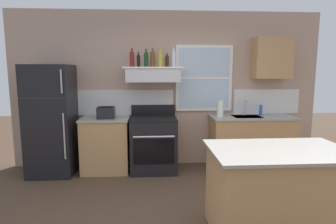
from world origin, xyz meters
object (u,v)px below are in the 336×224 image
(bottle_balsamic_dark, at_px, (138,61))
(bottle_dark_green_wine, at_px, (146,59))
(dish_soap_bottle, at_px, (261,110))
(refrigerator, at_px, (52,120))
(bottle_brown_stout, at_px, (167,61))
(bottle_red_label_wine, at_px, (132,59))
(bottle_clear_tall, at_px, (174,59))
(kitchen_island, at_px, (278,192))
(toaster, at_px, (106,112))
(stove_range, at_px, (154,144))
(bottle_amber_wine, at_px, (153,59))
(paper_towel_roll, at_px, (220,109))
(bottle_champagne_gold_foil, at_px, (160,58))

(bottle_balsamic_dark, bearing_deg, bottle_dark_green_wine, -2.82)
(bottle_balsamic_dark, xyz_separation_m, dish_soap_bottle, (2.12, 0.04, -0.84))
(refrigerator, height_order, bottle_brown_stout, bottle_brown_stout)
(bottle_brown_stout, bearing_deg, dish_soap_bottle, -0.00)
(refrigerator, height_order, bottle_red_label_wine, bottle_red_label_wine)
(dish_soap_bottle, bearing_deg, bottle_clear_tall, -179.70)
(bottle_clear_tall, xyz_separation_m, kitchen_island, (0.89, -2.12, -1.42))
(toaster, relative_size, bottle_dark_green_wine, 1.03)
(bottle_dark_green_wine, bearing_deg, refrigerator, -175.69)
(stove_range, height_order, bottle_red_label_wine, bottle_red_label_wine)
(bottle_amber_wine, height_order, kitchen_island, bottle_amber_wine)
(refrigerator, relative_size, stove_range, 1.63)
(toaster, height_order, bottle_red_label_wine, bottle_red_label_wine)
(refrigerator, distance_m, bottle_dark_green_wine, 1.83)
(stove_range, bearing_deg, paper_towel_roll, 1.89)
(bottle_brown_stout, bearing_deg, stove_range, -149.79)
(bottle_champagne_gold_foil, xyz_separation_m, kitchen_island, (1.11, -2.07, -1.42))
(bottle_clear_tall, bearing_deg, bottle_balsamic_dark, -177.06)
(bottle_champagne_gold_foil, bearing_deg, bottle_dark_green_wine, 177.11)
(bottle_brown_stout, relative_size, paper_towel_roll, 0.82)
(toaster, relative_size, dish_soap_bottle, 1.65)
(stove_range, distance_m, bottle_clear_tall, 1.46)
(bottle_brown_stout, xyz_separation_m, bottle_clear_tall, (0.11, -0.01, 0.04))
(bottle_amber_wine, height_order, paper_towel_roll, bottle_amber_wine)
(refrigerator, bearing_deg, paper_towel_roll, 1.24)
(bottle_red_label_wine, bearing_deg, bottle_brown_stout, 1.77)
(bottle_dark_green_wine, height_order, bottle_brown_stout, bottle_dark_green_wine)
(bottle_amber_wine, bearing_deg, bottle_dark_green_wine, -159.82)
(bottle_champagne_gold_foil, relative_size, bottle_brown_stout, 1.47)
(stove_range, distance_m, kitchen_island, 2.34)
(bottle_red_label_wine, distance_m, bottle_clear_tall, 0.69)
(bottle_balsamic_dark, distance_m, paper_towel_roll, 1.59)
(refrigerator, bearing_deg, bottle_champagne_gold_foil, 3.37)
(bottle_amber_wine, bearing_deg, bottle_champagne_gold_foil, -21.63)
(bottle_clear_tall, distance_m, kitchen_island, 2.70)
(bottle_red_label_wine, distance_m, bottle_balsamic_dark, 0.11)
(kitchen_island, bearing_deg, bottle_clear_tall, 112.80)
(bottle_brown_stout, xyz_separation_m, kitchen_island, (1.00, -2.13, -1.38))
(stove_range, relative_size, bottle_amber_wine, 3.61)
(refrigerator, height_order, bottle_clear_tall, bottle_clear_tall)
(refrigerator, distance_m, stove_range, 1.70)
(bottle_balsamic_dark, relative_size, bottle_clear_tall, 0.73)
(stove_range, bearing_deg, bottle_dark_green_wine, 139.78)
(bottle_clear_tall, bearing_deg, bottle_amber_wine, 179.57)
(bottle_red_label_wine, bearing_deg, bottle_clear_tall, 0.83)
(bottle_amber_wine, distance_m, bottle_champagne_gold_foil, 0.14)
(bottle_dark_green_wine, distance_m, bottle_clear_tall, 0.46)
(stove_range, distance_m, bottle_amber_wine, 1.41)
(bottle_amber_wine, height_order, bottle_clear_tall, bottle_clear_tall)
(bottle_red_label_wine, relative_size, bottle_amber_wine, 1.01)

